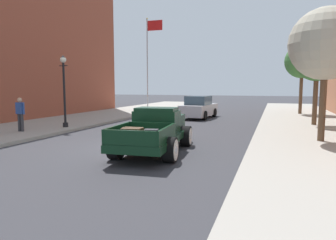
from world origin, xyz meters
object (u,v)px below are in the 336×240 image
Objects in this scene: hotrod_truck_dark_green at (156,130)px; pedestrian_sidewalk_left at (20,112)px; flagpole at (149,53)px; street_lamp_near at (64,86)px; street_tree_second at (317,60)px; street_tree_nearest at (326,44)px; street_tree_third at (302,61)px; car_background_silver at (199,108)px.

hotrod_truck_dark_green is 3.06× the size of pedestrian_sidewalk_left.
flagpole is at bearing 113.26° from hotrod_truck_dark_green.
pedestrian_sidewalk_left is 2.64m from street_lamp_near.
street_tree_second is at bearing 23.34° from street_lamp_near.
street_lamp_near is at bearing 63.23° from pedestrian_sidewalk_left.
street_tree_third reaches higher than street_tree_nearest.
car_background_silver is 0.90× the size of street_tree_second.
flagpole is 1.86× the size of street_tree_second.
street_lamp_near is (1.04, 2.05, 1.30)m from pedestrian_sidewalk_left.
street_tree_third reaches higher than street_tree_second.
flagpole reaches higher than street_tree_third.
hotrod_truck_dark_green is at bearing -124.62° from street_tree_second.
pedestrian_sidewalk_left is at bearing -132.24° from street_tree_third.
pedestrian_sidewalk_left is at bearing 169.60° from hotrod_truck_dark_green.
car_background_silver is 0.80× the size of street_tree_third.
street_tree_nearest is (7.11, -8.58, 3.21)m from car_background_silver.
street_lamp_near is at bearing -83.99° from flagpole.
pedestrian_sidewalk_left is 16.09m from street_tree_second.
hotrod_truck_dark_green is 7.67m from street_lamp_near.
flagpole is at bearing 133.39° from car_background_silver.
street_tree_third is at bearing 47.76° from pedestrian_sidewalk_left.
flagpole is at bearing 168.65° from street_tree_third.
street_tree_nearest is (12.50, -0.15, 1.60)m from street_lamp_near.
car_background_silver is at bearing -46.61° from flagpole.
car_background_silver is at bearing 129.66° from street_tree_nearest.
street_tree_second is (0.37, 5.71, -0.15)m from street_tree_nearest.
flagpole is (-7.07, 7.48, 5.00)m from car_background_silver.
flagpole is 1.65× the size of street_tree_third.
hotrod_truck_dark_green is 11.38m from street_tree_second.
street_tree_second is (6.22, 9.02, 3.08)m from hotrod_truck_dark_green.
flagpole is at bearing 131.45° from street_tree_nearest.
street_tree_nearest is (13.54, 1.90, 2.90)m from pedestrian_sidewalk_left.
car_background_silver is 1.15× the size of street_lamp_near.
pedestrian_sidewalk_left is 0.33× the size of street_tree_second.
car_background_silver is 8.58m from street_tree_second.
car_background_silver is 2.68× the size of pedestrian_sidewalk_left.
flagpole is 17.96m from street_tree_second.
street_tree_nearest is at bearing -90.65° from street_tree_third.
hotrod_truck_dark_green is 1.14× the size of car_background_silver.
pedestrian_sidewalk_left is at bearing -116.77° from street_lamp_near.
hotrod_truck_dark_green is at bearing -66.74° from flagpole.
hotrod_truck_dark_green is 17.91m from street_tree_third.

